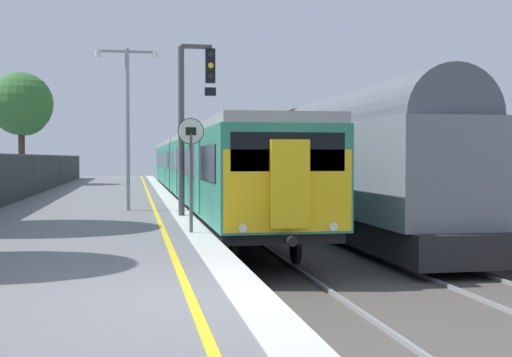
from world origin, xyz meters
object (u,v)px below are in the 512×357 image
at_px(commuter_train_at_platform, 198,166).
at_px(background_tree_left, 22,107).
at_px(platform_lamp_mid, 127,114).
at_px(speed_limit_sign, 191,160).
at_px(freight_train_adjacent_track, 247,159).
at_px(signal_gantry, 191,109).

height_order(commuter_train_at_platform, background_tree_left, background_tree_left).
bearing_deg(platform_lamp_mid, speed_limit_sign, -78.01).
relative_size(freight_train_adjacent_track, speed_limit_sign, 22.37).
bearing_deg(commuter_train_at_platform, signal_gantry, -96.27).
distance_m(freight_train_adjacent_track, platform_lamp_mid, 21.67).
bearing_deg(signal_gantry, speed_limit_sign, -94.70).
xyz_separation_m(commuter_train_at_platform, freight_train_adjacent_track, (4.00, 9.27, 0.35)).
height_order(freight_train_adjacent_track, background_tree_left, background_tree_left).
bearing_deg(background_tree_left, signal_gantry, -71.09).
bearing_deg(commuter_train_at_platform, platform_lamp_mid, -106.60).
bearing_deg(speed_limit_sign, signal_gantry, 85.30).
relative_size(commuter_train_at_platform, signal_gantry, 8.00).
distance_m(commuter_train_at_platform, platform_lamp_mid, 11.70).
height_order(commuter_train_at_platform, platform_lamp_mid, platform_lamp_mid).
bearing_deg(freight_train_adjacent_track, speed_limit_sign, -102.14).
height_order(speed_limit_sign, platform_lamp_mid, platform_lamp_mid).
bearing_deg(speed_limit_sign, commuter_train_at_platform, 84.13).
height_order(freight_train_adjacent_track, speed_limit_sign, freight_train_adjacent_track).
height_order(freight_train_adjacent_track, signal_gantry, signal_gantry).
distance_m(commuter_train_at_platform, background_tree_left, 15.66).
height_order(signal_gantry, background_tree_left, background_tree_left).
height_order(commuter_train_at_platform, signal_gantry, signal_gantry).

